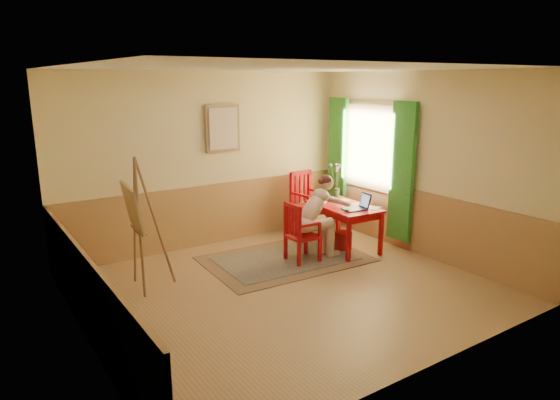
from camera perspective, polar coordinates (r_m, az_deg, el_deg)
room at (r=6.17m, az=0.91°, el=1.84°), size 5.04×4.54×2.84m
wainscot at (r=7.06m, az=-2.81°, el=-4.21°), size 5.00×4.50×1.00m
window at (r=8.54m, az=10.12°, el=4.59°), size 0.12×2.01×2.20m
wall_portrait at (r=8.10m, az=-6.59°, el=8.18°), size 0.60×0.05×0.76m
rug at (r=7.60m, az=0.68°, el=-6.77°), size 2.48×1.72×0.02m
table at (r=7.96m, az=7.32°, el=-1.23°), size 0.80×1.25×0.72m
chair_left at (r=7.36m, az=2.34°, el=-3.78°), size 0.43×0.41×0.92m
chair_back at (r=8.75m, az=3.12°, el=-0.33°), size 0.54×0.56×1.09m
figure at (r=7.48m, az=4.30°, el=-1.54°), size 0.95×0.41×1.28m
laptop at (r=7.71m, az=8.97°, el=-0.72°), size 0.43×0.30×0.24m
papers at (r=8.03m, az=7.79°, el=-0.44°), size 0.80×1.01×0.00m
vase at (r=8.42m, az=6.50°, el=2.11°), size 0.20×0.29×0.59m
wastebasket at (r=8.04m, az=7.29°, el=-4.68°), size 0.35×0.35×0.30m
easel at (r=6.52m, az=-16.29°, el=-1.39°), size 0.61×0.78×1.75m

